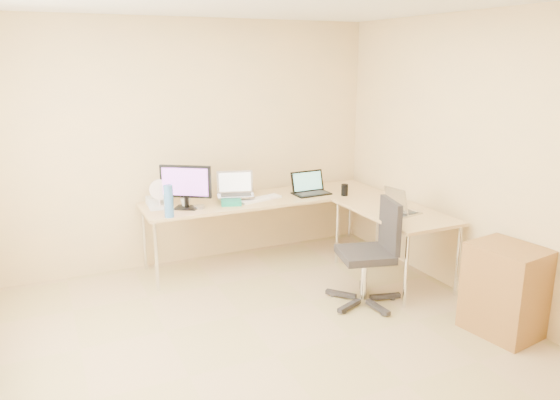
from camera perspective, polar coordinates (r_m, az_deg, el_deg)
name	(u,v)px	position (r m, az deg, el deg)	size (l,w,h in m)	color
floor	(275,355)	(4.25, -0.53, -16.22)	(4.50, 4.50, 0.00)	tan
wall_back	(188,144)	(5.83, -9.74, 5.87)	(4.50, 4.50, 0.00)	#E9C37F
wall_front	(553,338)	(2.04, 27.10, -12.95)	(4.50, 4.50, 0.00)	#E9C37F
wall_right	(497,166)	(4.97, 22.13, 3.42)	(4.50, 4.50, 0.00)	#E9C37F
desk_main	(266,229)	(5.91, -1.51, -3.13)	(2.65, 0.70, 0.73)	tan
desk_return	(393,244)	(5.56, 11.97, -4.65)	(0.70, 1.30, 0.73)	tan
monitor	(186,187)	(5.41, -10.00, 1.39)	(0.52, 0.17, 0.45)	black
book_stack	(231,201)	(5.59, -5.24, -0.10)	(0.20, 0.28, 0.05)	#127A5D
laptop_center	(236,184)	(5.67, -4.76, 1.66)	(0.39, 0.30, 0.25)	#A5A6BB
laptop_black	(312,183)	(5.92, 3.39, 1.80)	(0.40, 0.29, 0.25)	black
keyboard	(260,199)	(5.69, -2.15, 0.11)	(0.49, 0.14, 0.02)	white
mouse	(272,198)	(5.72, -0.87, 0.25)	(0.09, 0.06, 0.03)	white
mug	(186,202)	(5.50, -10.03, -0.24)	(0.11, 0.11, 0.10)	silver
cd_stack	(199,207)	(5.44, -8.63, -0.74)	(0.12, 0.12, 0.03)	#ADAEBC
water_bottle	(169,201)	(5.16, -11.78, -0.11)	(0.09, 0.09, 0.31)	teal
papers	(160,206)	(5.59, -12.69, -0.61)	(0.23, 0.33, 0.01)	silver
white_box	(158,201)	(5.66, -12.89, -0.05)	(0.22, 0.16, 0.08)	silver
desk_fan	(159,194)	(5.54, -12.72, 0.63)	(0.21, 0.21, 0.27)	silver
black_cup	(345,190)	(5.90, 6.90, 1.07)	(0.07, 0.07, 0.13)	black
laptop_return	(404,202)	(5.32, 13.04, -0.25)	(0.26, 0.33, 0.22)	#B9B9B9
office_chair	(365,251)	(4.92, 9.06, -5.44)	(0.59, 0.59, 0.98)	black
cabinet	(505,291)	(4.77, 22.84, -8.97)	(0.45, 0.56, 0.77)	#9D5D37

